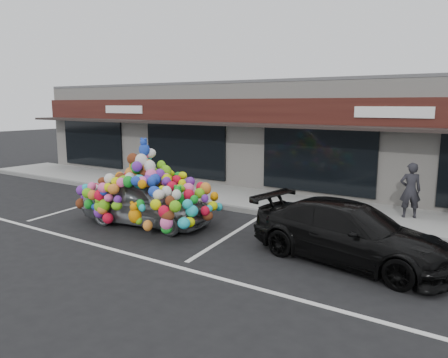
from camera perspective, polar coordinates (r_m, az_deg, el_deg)
The scene contains 10 objects.
ground at distance 13.09m, azimuth -10.04°, elevation -5.45°, with size 90.00×90.00×0.00m, color black.
shop_building at distance 19.61m, azimuth 7.29°, elevation 6.08°, with size 24.00×7.20×4.31m.
sidewalk at distance 16.09m, azimuth -0.08°, elevation -2.16°, with size 26.00×3.00×0.15m, color #979792.
kerb at distance 14.90m, azimuth -3.34°, elevation -3.14°, with size 26.00×0.18×0.16m, color slate.
parking_stripe_left at distance 15.56m, azimuth -18.03°, elevation -3.33°, with size 0.12×4.40×0.01m, color silver.
parking_stripe_mid at distance 11.54m, azimuth 0.78°, elevation -7.36°, with size 0.12×4.40×0.01m, color silver.
lane_line at distance 10.19m, azimuth -10.98°, elevation -9.92°, with size 14.00×0.12×0.01m, color silver.
toy_car at distance 12.58m, azimuth -10.13°, elevation -2.32°, with size 2.77×4.27×2.36m.
black_sedan at distance 9.91m, azimuth 16.11°, elevation -6.78°, with size 4.46×1.81×1.29m, color black.
pedestrian_a at distance 13.66m, azimuth 23.16°, elevation -1.35°, with size 0.59×0.38×1.61m, color #24242A.
Camera 1 is at (8.87, -9.00, 3.41)m, focal length 35.00 mm.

